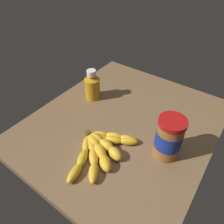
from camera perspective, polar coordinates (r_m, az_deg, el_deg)
name	(u,v)px	position (r cm, az deg, el deg)	size (l,w,h in cm)	color
ground_plane	(123,125)	(83.97, 3.06, -3.52)	(77.94, 67.15, 3.38)	brown
banana_bunch	(101,148)	(71.68, -3.01, -9.89)	(27.59, 18.27, 3.65)	gold
peanut_butter_jar	(169,138)	(68.62, 15.37, -6.93)	(8.74, 8.74, 15.61)	#9E602D
honey_bottle	(92,86)	(91.87, -5.46, 7.18)	(6.70, 6.70, 13.90)	orange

